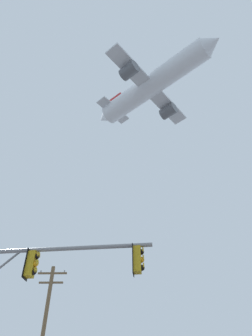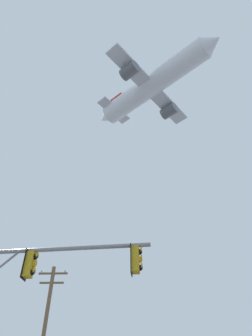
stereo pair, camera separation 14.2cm
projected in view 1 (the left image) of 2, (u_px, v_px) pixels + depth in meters
The scene contains 3 objects.
signal_pole_near at pixel (25, 285), 10.10m from camera, with size 6.89×0.91×5.91m.
utility_pole at pixel (43, 335), 20.14m from camera, with size 2.20×0.28×9.96m.
airplane at pixel (152, 85), 47.03m from camera, with size 19.45×17.10×6.30m.
Camera 1 is at (-0.50, -4.22, 1.14)m, focal length 32.15 mm.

